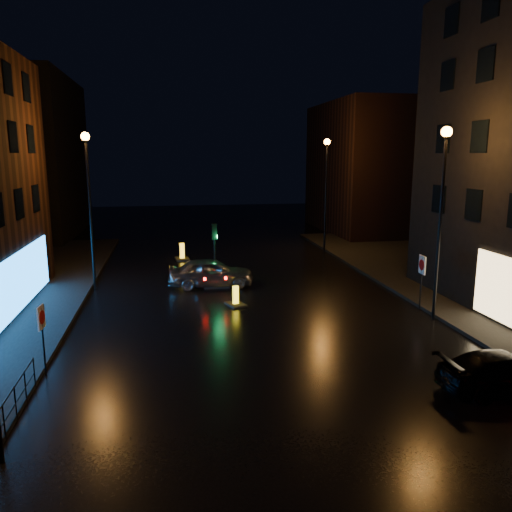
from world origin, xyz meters
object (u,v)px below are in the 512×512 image
(silver_hatchback, at_px, (211,272))
(dark_sedan, at_px, (505,372))
(bollard_far, at_px, (182,256))
(road_sign_left, at_px, (42,323))
(traffic_signal, at_px, (215,275))
(road_sign_right, at_px, (422,270))
(bollard_near, at_px, (236,301))

(silver_hatchback, height_order, dark_sedan, silver_hatchback)
(bollard_far, bearing_deg, silver_hatchback, -86.41)
(road_sign_left, bearing_deg, traffic_signal, 64.96)
(silver_hatchback, bearing_deg, dark_sedan, -148.42)
(bollard_far, bearing_deg, dark_sedan, -73.52)
(bollard_far, bearing_deg, road_sign_left, -112.19)
(silver_hatchback, relative_size, road_sign_right, 1.79)
(traffic_signal, bearing_deg, road_sign_left, -121.25)
(road_sign_left, relative_size, road_sign_right, 0.91)
(dark_sedan, distance_m, road_sign_left, 14.84)
(road_sign_left, height_order, road_sign_right, road_sign_right)
(traffic_signal, bearing_deg, road_sign_right, -35.82)
(bollard_near, bearing_deg, silver_hatchback, 83.12)
(silver_hatchback, distance_m, dark_sedan, 16.23)
(dark_sedan, distance_m, bollard_far, 23.67)
(dark_sedan, relative_size, bollard_far, 2.95)
(bollard_near, height_order, road_sign_left, road_sign_left)
(bollard_near, height_order, road_sign_right, road_sign_right)
(traffic_signal, bearing_deg, silver_hatchback, -117.89)
(dark_sedan, xyz_separation_m, road_sign_right, (1.47, 8.15, 1.34))
(road_sign_left, bearing_deg, bollard_near, 48.66)
(traffic_signal, distance_m, road_sign_right, 11.31)
(traffic_signal, relative_size, bollard_far, 2.41)
(dark_sedan, bearing_deg, road_sign_left, 73.95)
(silver_hatchback, height_order, bollard_near, silver_hatchback)
(road_sign_left, bearing_deg, silver_hatchback, 64.79)
(traffic_signal, xyz_separation_m, dark_sedan, (7.63, -14.72, 0.11))
(silver_hatchback, height_order, road_sign_left, road_sign_left)
(bollard_near, xyz_separation_m, road_sign_left, (-7.29, -6.67, 1.58))
(dark_sedan, height_order, bollard_far, dark_sedan)
(bollard_near, bearing_deg, dark_sedan, -75.77)
(bollard_far, xyz_separation_m, road_sign_left, (-5.03, -18.09, 1.53))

